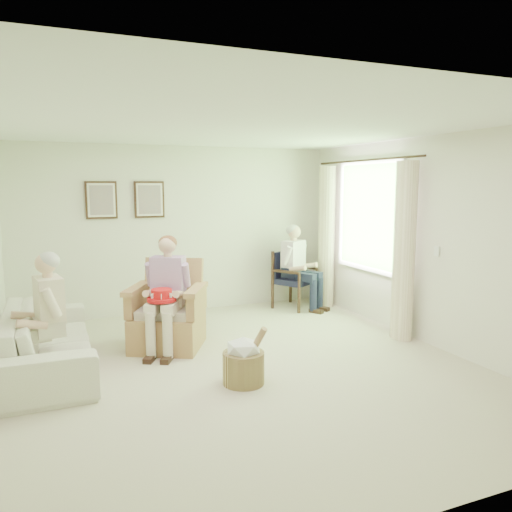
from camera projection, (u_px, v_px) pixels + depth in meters
name	position (u px, v px, depth m)	size (l,w,h in m)	color
floor	(241.00, 368.00, 5.49)	(5.50, 5.50, 0.00)	beige
back_wall	(179.00, 230.00, 7.82)	(5.00, 0.04, 2.60)	silver
front_wall	(414.00, 311.00, 2.79)	(5.00, 0.04, 2.60)	silver
right_wall	(427.00, 241.00, 6.25)	(0.04, 5.50, 2.60)	silver
ceiling	(240.00, 126.00, 5.12)	(5.00, 5.50, 0.02)	white
window	(369.00, 214.00, 7.29)	(0.13, 2.50, 1.63)	#2D6B23
curtain_left	(404.00, 252.00, 6.40)	(0.34, 0.34, 2.30)	#F6DFC0
curtain_right	(326.00, 237.00, 8.20)	(0.34, 0.34, 2.30)	#F6DFC0
framed_print_left	(101.00, 200.00, 7.28)	(0.45, 0.05, 0.55)	#382114
framed_print_right	(149.00, 200.00, 7.55)	(0.45, 0.05, 0.55)	#382114
wicker_armchair	(167.00, 320.00, 6.18)	(0.84, 0.84, 1.08)	tan
wood_armchair	(293.00, 277.00, 8.23)	(0.59, 0.56, 0.91)	black
sofa	(48.00, 340.00, 5.42)	(0.88, 2.26, 0.66)	#EBE6CB
person_wicker	(169.00, 285.00, 5.98)	(0.40, 0.63, 1.37)	beige
person_dark	(297.00, 261.00, 8.05)	(0.40, 0.63, 1.34)	#181D34
person_sofa	(45.00, 310.00, 5.02)	(0.42, 0.63, 1.30)	beige
red_hat	(162.00, 296.00, 5.79)	(0.34, 0.34, 0.14)	red
hatbox	(244.00, 361.00, 5.03)	(0.49, 0.49, 0.62)	tan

